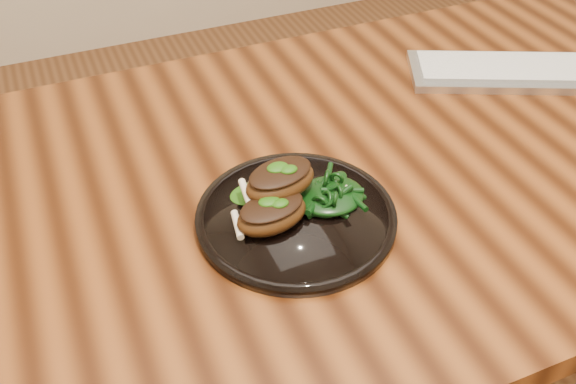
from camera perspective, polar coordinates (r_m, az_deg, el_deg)
The scene contains 7 objects.
desk at distance 1.00m, azimuth 3.89°, elevation -1.39°, with size 1.60×0.80×0.75m.
plate at distance 0.84m, azimuth 0.72°, elevation -2.22°, with size 0.26×0.26×0.02m.
lamb_chop_front at distance 0.81m, azimuth -1.50°, elevation -1.89°, with size 0.11×0.08×0.04m.
lamb_chop_back at distance 0.83m, azimuth -0.74°, elevation 1.08°, with size 0.11×0.09×0.04m.
herb_smear at distance 0.87m, azimuth -2.76°, elevation -0.03°, with size 0.08×0.05×0.00m, color #134107.
greens_heap at distance 0.85m, azimuth 3.82°, elevation -0.01°, with size 0.09×0.09×0.03m.
keyboard at distance 1.23m, azimuth 20.88°, elevation 10.01°, with size 0.44×0.29×0.02m.
Camera 1 is at (-0.35, -0.66, 1.33)m, focal length 40.00 mm.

